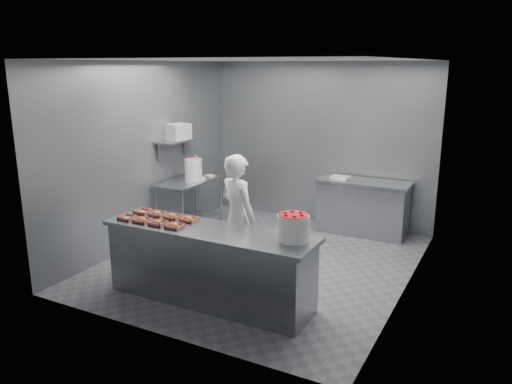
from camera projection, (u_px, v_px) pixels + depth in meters
floor at (262, 262)px, 7.14m from camera, size 4.50×4.50×0.00m
ceiling at (262, 60)px, 6.44m from camera, size 4.50×4.50×0.00m
wall_back at (321, 144)px, 8.72m from camera, size 4.00×0.04×2.80m
wall_left at (147, 154)px, 7.69m from camera, size 0.04×4.50×2.80m
wall_right at (412, 182)px, 5.88m from camera, size 0.04×4.50×2.80m
service_counter at (209, 265)px, 5.87m from camera, size 2.60×0.70×0.90m
prep_table at (190, 198)px, 8.25m from camera, size 0.60×1.20×0.90m
back_counter at (362, 207)px, 8.24m from camera, size 1.50×0.60×0.90m
wall_shelf at (179, 140)px, 8.09m from camera, size 0.35×0.90×0.03m
tray_0 at (127, 217)px, 6.12m from camera, size 0.19×0.18×0.04m
tray_1 at (142, 220)px, 6.01m from camera, size 0.19×0.18×0.06m
tray_2 at (158, 223)px, 5.90m from camera, size 0.19×0.18×0.06m
tray_3 at (175, 226)px, 5.80m from camera, size 0.19×0.18×0.06m
tray_4 at (143, 211)px, 6.37m from camera, size 0.19×0.18×0.04m
tray_5 at (158, 214)px, 6.26m from camera, size 0.19×0.18×0.06m
tray_6 at (173, 216)px, 6.15m from camera, size 0.19×0.18×0.06m
tray_7 at (189, 219)px, 6.04m from camera, size 0.19×0.18×0.06m
worker at (238, 217)px, 6.47m from camera, size 0.70×0.59×1.65m
strawberry_tub at (293, 226)px, 5.35m from camera, size 0.35×0.35×0.29m
glaze_bucket at (193, 169)px, 8.10m from camera, size 0.30×0.28×0.43m
bucket_lid at (197, 179)px, 8.22m from camera, size 0.39×0.39×0.02m
rag at (210, 176)px, 8.46m from camera, size 0.16×0.15×0.02m
appliance at (178, 132)px, 8.04m from camera, size 0.37×0.40×0.25m
paper_stack at (341, 177)px, 8.31m from camera, size 0.33×0.27×0.04m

